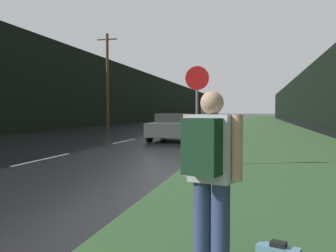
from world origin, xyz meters
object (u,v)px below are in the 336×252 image
hitchhiker_with_backpack (210,170)px  car_passing_near (173,127)px  delivery_truck (210,110)px  stop_sign (197,106)px

hitchhiker_with_backpack → car_passing_near: size_ratio=0.40×
hitchhiker_with_backpack → delivery_truck: 66.06m
hitchhiker_with_backpack → delivery_truck: bearing=115.2°
stop_sign → delivery_truck: delivery_truck is taller
stop_sign → car_passing_near: size_ratio=0.66×
car_passing_near → delivery_truck: 51.28m
stop_sign → hitchhiker_with_backpack: size_ratio=1.64×
stop_sign → delivery_truck: size_ratio=0.35×
stop_sign → car_passing_near: stop_sign is taller
hitchhiker_with_backpack → stop_sign: bearing=118.3°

